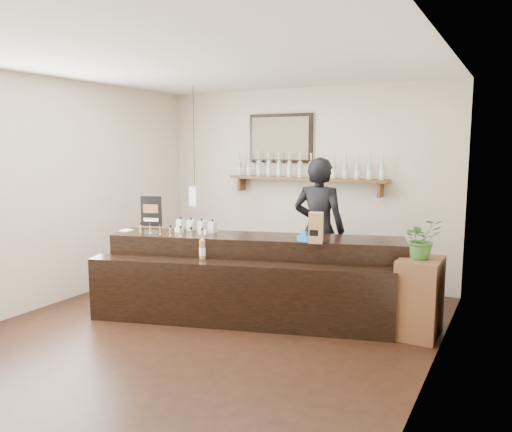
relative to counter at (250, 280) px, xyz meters
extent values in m
plane|color=black|center=(-0.18, -0.58, -0.44)|extent=(5.00, 5.00, 0.00)
plane|color=beige|center=(-0.18, 1.92, 0.96)|extent=(4.50, 0.00, 4.50)
plane|color=beige|center=(-2.43, -0.58, 0.96)|extent=(0.00, 5.00, 5.00)
plane|color=beige|center=(2.07, -0.58, 0.96)|extent=(0.00, 5.00, 5.00)
plane|color=white|center=(-0.18, -0.58, 2.36)|extent=(5.00, 5.00, 0.00)
cube|color=brown|center=(-0.08, 1.79, 1.06)|extent=(2.40, 0.25, 0.04)
cube|color=brown|center=(-1.16, 1.82, 0.94)|extent=(0.04, 0.20, 0.20)
cube|color=brown|center=(1.00, 1.82, 0.94)|extent=(0.04, 0.20, 0.20)
cube|color=black|center=(-0.53, 1.89, 1.64)|extent=(1.02, 0.04, 0.72)
cube|color=#433C2B|center=(-0.53, 1.87, 1.64)|extent=(0.92, 0.01, 0.62)
cube|color=white|center=(-1.48, 1.02, 0.81)|extent=(0.12, 0.12, 0.28)
cylinder|color=black|center=(-1.48, 1.02, 1.65)|extent=(0.01, 0.01, 1.41)
cylinder|color=#B0C8A7|center=(-1.18, 1.79, 1.18)|extent=(0.07, 0.07, 0.20)
cone|color=#B0C8A7|center=(-1.18, 1.79, 1.31)|extent=(0.07, 0.07, 0.05)
cylinder|color=#B0C8A7|center=(-1.18, 1.79, 1.37)|extent=(0.02, 0.02, 0.07)
cylinder|color=#E9BF44|center=(-1.18, 1.79, 1.41)|extent=(0.03, 0.03, 0.02)
cylinder|color=white|center=(-1.18, 1.79, 1.16)|extent=(0.07, 0.07, 0.09)
cylinder|color=#B0C8A7|center=(-1.01, 1.79, 1.18)|extent=(0.07, 0.07, 0.20)
cone|color=#B0C8A7|center=(-1.01, 1.79, 1.31)|extent=(0.07, 0.07, 0.05)
cylinder|color=#B0C8A7|center=(-1.01, 1.79, 1.37)|extent=(0.02, 0.02, 0.07)
cylinder|color=#E9BF44|center=(-1.01, 1.79, 1.41)|extent=(0.03, 0.03, 0.02)
cylinder|color=white|center=(-1.01, 1.79, 1.16)|extent=(0.07, 0.07, 0.09)
cylinder|color=#B0C8A7|center=(-0.84, 1.79, 1.18)|extent=(0.07, 0.07, 0.20)
cone|color=#B0C8A7|center=(-0.84, 1.79, 1.31)|extent=(0.07, 0.07, 0.05)
cylinder|color=#B0C8A7|center=(-0.84, 1.79, 1.37)|extent=(0.02, 0.02, 0.07)
cylinder|color=#E9BF44|center=(-0.84, 1.79, 1.41)|extent=(0.03, 0.03, 0.02)
cylinder|color=white|center=(-0.84, 1.79, 1.16)|extent=(0.07, 0.07, 0.09)
cylinder|color=#B0C8A7|center=(-0.68, 1.79, 1.18)|extent=(0.07, 0.07, 0.20)
cone|color=#B0C8A7|center=(-0.68, 1.79, 1.31)|extent=(0.07, 0.07, 0.05)
cylinder|color=#B0C8A7|center=(-0.68, 1.79, 1.37)|extent=(0.02, 0.02, 0.07)
cylinder|color=#E9BF44|center=(-0.68, 1.79, 1.41)|extent=(0.03, 0.03, 0.02)
cylinder|color=white|center=(-0.68, 1.79, 1.16)|extent=(0.07, 0.07, 0.09)
cylinder|color=#B0C8A7|center=(-0.51, 1.79, 1.18)|extent=(0.07, 0.07, 0.20)
cone|color=#B0C8A7|center=(-0.51, 1.79, 1.31)|extent=(0.07, 0.07, 0.05)
cylinder|color=#B0C8A7|center=(-0.51, 1.79, 1.37)|extent=(0.02, 0.02, 0.07)
cylinder|color=#E9BF44|center=(-0.51, 1.79, 1.41)|extent=(0.03, 0.03, 0.02)
cylinder|color=white|center=(-0.51, 1.79, 1.16)|extent=(0.07, 0.07, 0.09)
cylinder|color=#B0C8A7|center=(-0.34, 1.79, 1.18)|extent=(0.07, 0.07, 0.20)
cone|color=#B0C8A7|center=(-0.34, 1.79, 1.31)|extent=(0.07, 0.07, 0.05)
cylinder|color=#B0C8A7|center=(-0.34, 1.79, 1.37)|extent=(0.02, 0.02, 0.07)
cylinder|color=#E9BF44|center=(-0.34, 1.79, 1.41)|extent=(0.03, 0.03, 0.02)
cylinder|color=white|center=(-0.34, 1.79, 1.16)|extent=(0.07, 0.07, 0.09)
cylinder|color=#B0C8A7|center=(-0.17, 1.79, 1.18)|extent=(0.07, 0.07, 0.20)
cone|color=#B0C8A7|center=(-0.17, 1.79, 1.31)|extent=(0.07, 0.07, 0.05)
cylinder|color=#B0C8A7|center=(-0.17, 1.79, 1.37)|extent=(0.02, 0.02, 0.07)
cylinder|color=#E9BF44|center=(-0.17, 1.79, 1.41)|extent=(0.03, 0.03, 0.02)
cylinder|color=white|center=(-0.17, 1.79, 1.16)|extent=(0.07, 0.07, 0.09)
cylinder|color=#B0C8A7|center=(0.00, 1.79, 1.18)|extent=(0.07, 0.07, 0.20)
cone|color=#B0C8A7|center=(0.00, 1.79, 1.31)|extent=(0.07, 0.07, 0.05)
cylinder|color=#B0C8A7|center=(0.00, 1.79, 1.37)|extent=(0.02, 0.02, 0.07)
cylinder|color=#E9BF44|center=(0.00, 1.79, 1.41)|extent=(0.03, 0.03, 0.02)
cylinder|color=white|center=(0.00, 1.79, 1.16)|extent=(0.07, 0.07, 0.09)
cylinder|color=#B0C8A7|center=(0.17, 1.79, 1.18)|extent=(0.07, 0.07, 0.20)
cone|color=#B0C8A7|center=(0.17, 1.79, 1.31)|extent=(0.07, 0.07, 0.05)
cylinder|color=#B0C8A7|center=(0.17, 1.79, 1.37)|extent=(0.02, 0.02, 0.07)
cylinder|color=#E9BF44|center=(0.17, 1.79, 1.41)|extent=(0.03, 0.03, 0.02)
cylinder|color=white|center=(0.17, 1.79, 1.16)|extent=(0.07, 0.07, 0.09)
cylinder|color=#B0C8A7|center=(0.34, 1.79, 1.18)|extent=(0.07, 0.07, 0.20)
cone|color=#B0C8A7|center=(0.34, 1.79, 1.31)|extent=(0.07, 0.07, 0.05)
cylinder|color=#B0C8A7|center=(0.34, 1.79, 1.37)|extent=(0.02, 0.02, 0.07)
cylinder|color=#E9BF44|center=(0.34, 1.79, 1.41)|extent=(0.03, 0.03, 0.02)
cylinder|color=white|center=(0.34, 1.79, 1.16)|extent=(0.07, 0.07, 0.09)
cylinder|color=#B0C8A7|center=(0.51, 1.79, 1.18)|extent=(0.07, 0.07, 0.20)
cone|color=#B0C8A7|center=(0.51, 1.79, 1.31)|extent=(0.07, 0.07, 0.05)
cylinder|color=#B0C8A7|center=(0.51, 1.79, 1.37)|extent=(0.02, 0.02, 0.07)
cylinder|color=#E9BF44|center=(0.51, 1.79, 1.41)|extent=(0.03, 0.03, 0.02)
cylinder|color=white|center=(0.51, 1.79, 1.16)|extent=(0.07, 0.07, 0.09)
cylinder|color=#B0C8A7|center=(0.68, 1.79, 1.18)|extent=(0.07, 0.07, 0.20)
cone|color=#B0C8A7|center=(0.68, 1.79, 1.31)|extent=(0.07, 0.07, 0.05)
cylinder|color=#B0C8A7|center=(0.68, 1.79, 1.37)|extent=(0.02, 0.02, 0.07)
cylinder|color=#E9BF44|center=(0.68, 1.79, 1.41)|extent=(0.03, 0.03, 0.02)
cylinder|color=white|center=(0.68, 1.79, 1.16)|extent=(0.07, 0.07, 0.09)
cylinder|color=#B0C8A7|center=(0.85, 1.79, 1.18)|extent=(0.07, 0.07, 0.20)
cone|color=#B0C8A7|center=(0.85, 1.79, 1.31)|extent=(0.07, 0.07, 0.05)
cylinder|color=#B0C8A7|center=(0.85, 1.79, 1.37)|extent=(0.02, 0.02, 0.07)
cylinder|color=#E9BF44|center=(0.85, 1.79, 1.41)|extent=(0.03, 0.03, 0.02)
cylinder|color=white|center=(0.85, 1.79, 1.16)|extent=(0.07, 0.07, 0.09)
cylinder|color=#B0C8A7|center=(1.02, 1.79, 1.18)|extent=(0.07, 0.07, 0.20)
cone|color=#B0C8A7|center=(1.02, 1.79, 1.31)|extent=(0.07, 0.07, 0.05)
cylinder|color=#B0C8A7|center=(1.02, 1.79, 1.37)|extent=(0.02, 0.02, 0.07)
cylinder|color=#E9BF44|center=(1.02, 1.79, 1.41)|extent=(0.03, 0.03, 0.02)
cylinder|color=white|center=(1.02, 1.79, 1.16)|extent=(0.07, 0.07, 0.09)
cube|color=black|center=(0.01, 0.12, 0.03)|extent=(3.39, 1.55, 0.94)
cube|color=black|center=(0.01, -0.32, -0.09)|extent=(3.30, 1.27, 0.71)
cube|color=white|center=(-0.93, -0.09, 0.52)|extent=(0.10, 0.04, 0.05)
cube|color=white|center=(-0.59, -0.09, 0.52)|extent=(0.10, 0.04, 0.05)
cube|color=#FEFB9B|center=(-1.56, -0.32, 0.33)|extent=(0.12, 0.12, 0.12)
cube|color=#FEFB9B|center=(-1.56, -0.32, 0.45)|extent=(0.12, 0.12, 0.12)
cube|color=#B0C8A7|center=(-1.03, 0.07, 0.56)|extent=(0.08, 0.08, 0.13)
cube|color=#F9C2C2|center=(-1.03, 0.03, 0.56)|extent=(0.07, 0.00, 0.06)
cylinder|color=black|center=(-1.03, 0.07, 0.64)|extent=(0.02, 0.02, 0.03)
cube|color=#B0C8A7|center=(-0.87, 0.07, 0.56)|extent=(0.08, 0.08, 0.13)
cube|color=#F9C2C2|center=(-0.87, 0.03, 0.56)|extent=(0.07, 0.00, 0.06)
cylinder|color=black|center=(-0.87, 0.07, 0.64)|extent=(0.02, 0.02, 0.03)
cube|color=#B0C8A7|center=(-0.71, 0.07, 0.56)|extent=(0.08, 0.08, 0.13)
cube|color=#F9C2C2|center=(-0.71, 0.03, 0.56)|extent=(0.07, 0.00, 0.06)
cylinder|color=black|center=(-0.71, 0.07, 0.64)|extent=(0.02, 0.02, 0.03)
cube|color=#B0C8A7|center=(-0.56, 0.07, 0.56)|extent=(0.08, 0.08, 0.13)
cube|color=#F9C2C2|center=(-0.56, 0.03, 0.56)|extent=(0.07, 0.00, 0.06)
cylinder|color=black|center=(-0.56, 0.07, 0.64)|extent=(0.02, 0.02, 0.03)
cylinder|color=#9D6435|center=(-1.33, -0.32, 0.37)|extent=(0.07, 0.07, 0.20)
cone|color=#9D6435|center=(-1.33, -0.32, 0.50)|extent=(0.07, 0.07, 0.05)
cylinder|color=#9D6435|center=(-1.33, -0.32, 0.56)|extent=(0.02, 0.02, 0.07)
cylinder|color=black|center=(-1.33, -0.32, 0.61)|extent=(0.03, 0.03, 0.02)
cylinder|color=white|center=(-1.33, -0.32, 0.35)|extent=(0.07, 0.07, 0.09)
cylinder|color=#9D6435|center=(-1.18, -0.32, 0.37)|extent=(0.07, 0.07, 0.20)
cone|color=#9D6435|center=(-1.18, -0.32, 0.50)|extent=(0.07, 0.07, 0.05)
cylinder|color=#9D6435|center=(-1.18, -0.32, 0.56)|extent=(0.02, 0.02, 0.07)
cylinder|color=black|center=(-1.18, -0.32, 0.61)|extent=(0.03, 0.03, 0.02)
cylinder|color=white|center=(-1.18, -0.32, 0.35)|extent=(0.07, 0.07, 0.09)
cylinder|color=#9D6435|center=(-1.03, -0.32, 0.37)|extent=(0.07, 0.07, 0.20)
cone|color=#9D6435|center=(-1.03, -0.32, 0.50)|extent=(0.07, 0.07, 0.05)
cylinder|color=#9D6435|center=(-1.03, -0.32, 0.56)|extent=(0.02, 0.02, 0.07)
cylinder|color=black|center=(-1.03, -0.32, 0.61)|extent=(0.03, 0.03, 0.02)
cylinder|color=white|center=(-1.03, -0.32, 0.35)|extent=(0.07, 0.07, 0.09)
cylinder|color=#9D6435|center=(-0.88, -0.32, 0.37)|extent=(0.07, 0.07, 0.20)
cone|color=#9D6435|center=(-0.88, -0.32, 0.50)|extent=(0.07, 0.07, 0.05)
cylinder|color=#9D6435|center=(-0.88, -0.32, 0.56)|extent=(0.02, 0.02, 0.07)
cylinder|color=black|center=(-0.88, -0.32, 0.61)|extent=(0.03, 0.03, 0.02)
cylinder|color=white|center=(-0.88, -0.32, 0.35)|extent=(0.07, 0.07, 0.09)
cylinder|color=#9D6435|center=(-0.73, -0.32, 0.37)|extent=(0.07, 0.07, 0.20)
cone|color=#9D6435|center=(-0.73, -0.32, 0.50)|extent=(0.07, 0.07, 0.05)
cylinder|color=#9D6435|center=(-0.73, -0.32, 0.56)|extent=(0.02, 0.02, 0.07)
cylinder|color=black|center=(-0.73, -0.32, 0.61)|extent=(0.03, 0.03, 0.02)
cylinder|color=white|center=(-0.73, -0.32, 0.35)|extent=(0.07, 0.07, 0.09)
cylinder|color=#9D6435|center=(-0.59, -0.32, 0.37)|extent=(0.07, 0.07, 0.20)
cone|color=#9D6435|center=(-0.59, -0.32, 0.50)|extent=(0.07, 0.07, 0.05)
cylinder|color=#9D6435|center=(-0.59, -0.32, 0.56)|extent=(0.02, 0.02, 0.07)
cylinder|color=black|center=(-0.59, -0.32, 0.61)|extent=(0.03, 0.03, 0.02)
cylinder|color=white|center=(-0.59, -0.32, 0.35)|extent=(0.07, 0.07, 0.09)
cylinder|color=#9D6435|center=(-0.44, -0.32, 0.37)|extent=(0.07, 0.07, 0.20)
cone|color=#9D6435|center=(-0.44, -0.32, 0.50)|extent=(0.07, 0.07, 0.05)
cylinder|color=#9D6435|center=(-0.44, -0.32, 0.56)|extent=(0.02, 0.02, 0.07)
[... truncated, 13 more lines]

